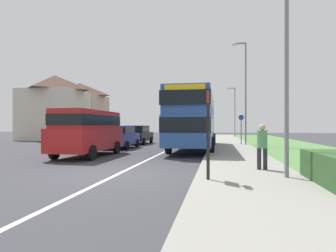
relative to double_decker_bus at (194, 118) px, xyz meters
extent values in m
plane|color=#38383D|center=(-1.68, -10.41, -2.14)|extent=(120.00, 120.00, 0.00)
cube|color=silver|center=(-1.68, -2.41, -2.14)|extent=(0.14, 60.00, 0.01)
cube|color=gray|center=(2.52, -4.41, -2.08)|extent=(3.20, 68.00, 0.12)
cube|color=#517F42|center=(6.82, -4.41, -2.10)|extent=(6.00, 68.00, 0.08)
cube|color=#284C93|center=(0.00, 0.00, -0.82)|extent=(2.50, 11.48, 1.65)
cube|color=#284C93|center=(0.00, 0.00, 0.78)|extent=(2.45, 11.25, 1.55)
cube|color=black|center=(0.00, 0.00, -0.49)|extent=(2.52, 11.53, 0.76)
cube|color=black|center=(0.00, 0.00, 0.86)|extent=(2.52, 11.53, 0.72)
cube|color=gold|center=(0.00, -5.68, 1.28)|extent=(2.00, 0.08, 0.44)
cylinder|color=black|center=(-1.25, 3.56, -1.64)|extent=(0.30, 1.00, 1.00)
cylinder|color=black|center=(1.25, 3.56, -1.64)|extent=(0.30, 1.00, 1.00)
cylinder|color=black|center=(-1.25, -3.15, -1.64)|extent=(0.30, 1.00, 1.00)
cylinder|color=black|center=(1.25, -3.15, -1.64)|extent=(0.30, 1.00, 1.00)
cube|color=#B21E1E|center=(-5.13, -5.45, -1.22)|extent=(1.95, 5.20, 1.12)
cube|color=#B21E1E|center=(-5.13, -5.45, -0.20)|extent=(1.72, 4.78, 0.92)
cube|color=black|center=(-5.13, -5.45, -0.25)|extent=(1.75, 4.83, 0.51)
cylinder|color=black|center=(-6.09, -3.84, -1.78)|extent=(0.20, 0.72, 0.72)
cylinder|color=black|center=(-4.17, -3.84, -1.78)|extent=(0.20, 0.72, 0.72)
cylinder|color=black|center=(-6.09, -7.07, -1.78)|extent=(0.20, 0.72, 0.72)
cylinder|color=black|center=(-4.17, -7.07, -1.78)|extent=(0.20, 0.72, 0.72)
cube|color=navy|center=(-5.26, -0.20, -1.48)|extent=(1.79, 3.92, 0.72)
cube|color=navy|center=(-5.26, -0.40, -0.83)|extent=(1.57, 2.15, 0.59)
cube|color=black|center=(-5.26, -0.40, -0.85)|extent=(1.61, 2.18, 0.33)
cylinder|color=black|center=(-6.14, 1.01, -1.84)|extent=(0.20, 0.60, 0.60)
cylinder|color=black|center=(-4.39, 1.01, -1.84)|extent=(0.20, 0.60, 0.60)
cylinder|color=black|center=(-6.14, -1.41, -1.84)|extent=(0.20, 0.60, 0.60)
cylinder|color=black|center=(-4.39, -1.41, -1.84)|extent=(0.20, 0.60, 0.60)
cube|color=black|center=(-5.42, 4.79, -1.48)|extent=(1.80, 4.28, 0.74)
cube|color=black|center=(-5.42, 4.58, -0.81)|extent=(1.59, 2.35, 0.60)
cube|color=black|center=(-5.42, 4.58, -0.84)|extent=(1.62, 2.38, 0.34)
cylinder|color=black|center=(-6.30, 6.12, -1.84)|extent=(0.20, 0.60, 0.60)
cylinder|color=black|center=(-4.53, 6.12, -1.84)|extent=(0.20, 0.60, 0.60)
cylinder|color=black|center=(-6.30, 3.47, -1.84)|extent=(0.20, 0.60, 0.60)
cylinder|color=black|center=(-4.53, 3.47, -1.84)|extent=(0.20, 0.60, 0.60)
cylinder|color=#23232D|center=(2.97, -9.28, -1.72)|extent=(0.14, 0.14, 0.85)
cylinder|color=#23232D|center=(3.17, -9.28, -1.72)|extent=(0.14, 0.14, 0.85)
cylinder|color=#518C56|center=(3.07, -9.28, -0.99)|extent=(0.34, 0.34, 0.60)
sphere|color=tan|center=(3.07, -9.28, -0.58)|extent=(0.22, 0.22, 0.22)
cylinder|color=black|center=(1.32, -11.38, -0.84)|extent=(0.09, 0.09, 2.60)
cube|color=red|center=(1.32, -11.38, 0.26)|extent=(0.04, 0.44, 0.32)
cube|color=black|center=(1.32, -11.36, -0.59)|extent=(0.06, 0.52, 0.68)
cylinder|color=slate|center=(3.47, 4.35, -1.09)|extent=(0.08, 0.08, 2.10)
cylinder|color=blue|center=(3.47, 4.35, 0.16)|extent=(0.44, 0.03, 0.44)
cylinder|color=slate|center=(3.55, -10.64, 1.35)|extent=(0.12, 0.12, 6.98)
cylinder|color=slate|center=(3.78, 3.85, 2.00)|extent=(0.12, 0.12, 8.28)
cube|color=slate|center=(3.33, 3.85, 6.08)|extent=(0.90, 0.10, 0.10)
cube|color=silver|center=(2.88, 3.85, 6.01)|extent=(0.36, 0.20, 0.14)
cylinder|color=slate|center=(3.86, 19.60, 1.25)|extent=(0.12, 0.12, 6.78)
cube|color=slate|center=(3.41, 19.60, 4.59)|extent=(0.90, 0.10, 0.10)
cube|color=silver|center=(2.96, 19.60, 4.52)|extent=(0.36, 0.20, 0.14)
cube|color=beige|center=(-17.31, 10.73, 0.73)|extent=(6.36, 5.90, 5.75)
pyramid|color=#4C3328|center=(-17.31, 10.73, 4.52)|extent=(6.36, 5.90, 1.82)
cube|color=#C1A88E|center=(-17.31, 16.75, 0.73)|extent=(6.36, 5.90, 5.75)
pyramid|color=#4C3328|center=(-17.31, 16.75, 4.52)|extent=(6.36, 5.90, 1.82)
camera|label=1|loc=(1.59, -19.17, -0.54)|focal=29.85mm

